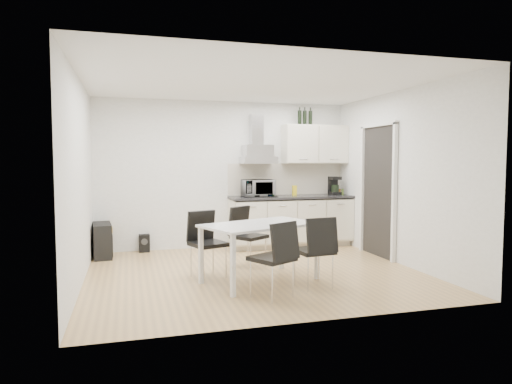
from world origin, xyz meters
TOP-DOWN VIEW (x-y plane):
  - ground at (0.00, 0.00)m, footprint 4.50×4.50m
  - wall_back at (0.00, 2.00)m, footprint 4.50×0.10m
  - wall_front at (0.00, -2.00)m, footprint 4.50×0.10m
  - wall_left at (-2.25, 0.00)m, footprint 0.10×4.00m
  - wall_right at (2.25, 0.00)m, footprint 0.10×4.00m
  - ceiling at (0.00, 0.00)m, footprint 4.50×4.50m
  - doorway at (2.21, 0.55)m, footprint 0.08×1.04m
  - kitchenette at (1.18, 1.73)m, footprint 2.22×0.64m
  - dining_table at (-0.05, -0.44)m, footprint 1.63×1.29m
  - chair_far_left at (-0.66, -0.07)m, footprint 0.58×0.62m
  - chair_far_right at (0.01, 0.36)m, footprint 0.65×0.66m
  - chair_near_left at (-0.12, -1.15)m, footprint 0.63×0.65m
  - chair_near_right at (0.50, -0.87)m, footprint 0.50×0.55m
  - guitar_amp at (-2.09, 1.65)m, footprint 0.34×0.68m
  - floor_speaker at (-1.43, 1.90)m, footprint 0.18×0.16m

SIDE VIEW (x-z plane):
  - ground at x=0.00m, z-range 0.00..0.00m
  - floor_speaker at x=-1.43m, z-range 0.00..0.30m
  - guitar_amp at x=-2.09m, z-range 0.00..0.55m
  - chair_far_left at x=-0.66m, z-range 0.00..0.88m
  - chair_far_right at x=0.01m, z-range 0.00..0.88m
  - chair_near_left at x=-0.12m, z-range 0.00..0.88m
  - chair_near_right at x=0.50m, z-range 0.00..0.88m
  - dining_table at x=-0.05m, z-range 0.30..1.05m
  - kitchenette at x=1.18m, z-range -0.43..2.09m
  - doorway at x=2.21m, z-range 0.00..2.10m
  - wall_back at x=0.00m, z-range 0.00..2.60m
  - wall_front at x=0.00m, z-range 0.00..2.60m
  - wall_left at x=-2.25m, z-range 0.00..2.60m
  - wall_right at x=2.25m, z-range 0.00..2.60m
  - ceiling at x=0.00m, z-range 2.60..2.60m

